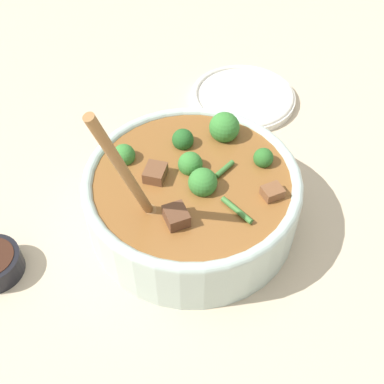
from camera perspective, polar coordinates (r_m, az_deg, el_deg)
name	(u,v)px	position (r m, az deg, el deg)	size (l,w,h in m)	color
ground_plane	(192,218)	(0.70, 0.00, -3.16)	(4.00, 4.00, 0.00)	#C6B293
stew_bowl	(192,195)	(0.66, 0.00, -0.31)	(0.29, 0.29, 0.27)	#B2C6BC
empty_plate	(243,97)	(0.89, 6.06, 11.19)	(0.19, 0.19, 0.02)	silver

